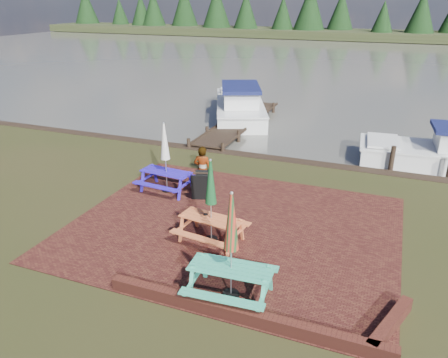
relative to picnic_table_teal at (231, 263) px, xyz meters
name	(u,v)px	position (x,y,z in m)	size (l,w,h in m)	color
ground	(220,244)	(-1.03, 1.94, -0.88)	(120.00, 120.00, 0.00)	black
paving	(233,227)	(-1.03, 2.94, -0.87)	(9.00, 7.50, 0.02)	#361311
brick_wall	(275,318)	(1.11, -0.48, -0.73)	(6.21, 1.79, 0.30)	#4C1E16
water	(359,63)	(-1.03, 38.94, -0.88)	(120.00, 60.00, 0.02)	#4D4B42
far_treeline	(380,16)	(-1.03, 67.94, 2.41)	(120.00, 10.00, 8.10)	black
picnic_table_teal	(231,263)	(0.00, 0.00, 0.00)	(1.89, 1.71, 2.50)	teal
picnic_table_red	(211,214)	(-1.32, 2.01, -0.06)	(1.85, 1.69, 2.32)	#D06435
picnic_table_blue	(166,168)	(-3.98, 4.48, -0.05)	(1.84, 1.67, 2.36)	#2A18B7
chalkboard	(202,186)	(-2.61, 4.32, -0.40)	(0.61, 0.69, 0.93)	black
jetty	(239,122)	(-4.53, 13.22, -0.76)	(1.76, 9.08, 1.00)	black
boat_jetty	(240,107)	(-5.20, 15.20, -0.44)	(5.07, 7.71, 2.12)	silver
person	(202,147)	(-3.64, 6.64, 0.06)	(0.68, 0.45, 1.87)	gray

